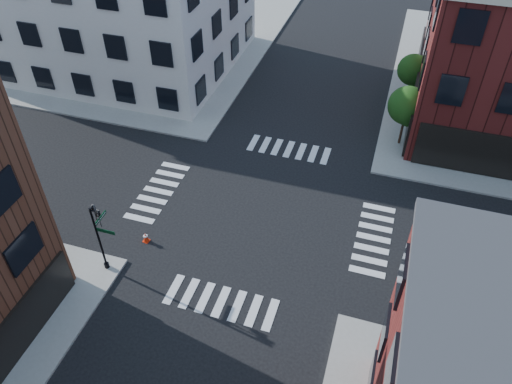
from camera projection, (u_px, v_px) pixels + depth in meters
The scene contains 7 objects.
ground at pixel (260, 213), 31.05m from camera, with size 120.00×120.00×0.00m, color black.
sidewalk_nw at pixel (124, 33), 50.74m from camera, with size 30.00×30.00×0.15m, color gray.
tree_near at pixel (408, 108), 34.38m from camera, with size 2.69×2.69×4.49m.
tree_far at pixel (414, 71), 38.86m from camera, with size 2.43×2.43×4.07m.
signal_pole at pixel (100, 232), 25.90m from camera, with size 1.29×1.24×4.60m.
box_truck at pixel (498, 274), 25.19m from camera, with size 7.58×2.58×3.39m.
traffic_cone at pixel (146, 237), 29.07m from camera, with size 0.41×0.41×0.67m.
Camera 1 is at (6.47, -21.43, 21.56)m, focal length 35.00 mm.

